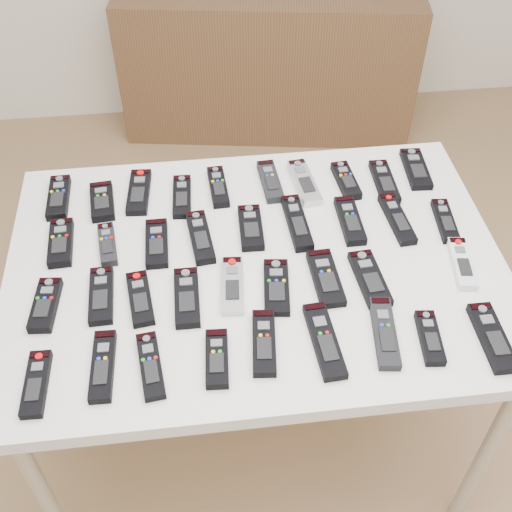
{
  "coord_description": "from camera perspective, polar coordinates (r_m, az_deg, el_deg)",
  "views": [
    {
      "loc": [
        -0.2,
        -1.06,
        1.94
      ],
      "look_at": [
        -0.07,
        0.05,
        0.8
      ],
      "focal_mm": 45.0,
      "sensor_mm": 36.0,
      "label": 1
    }
  ],
  "objects": [
    {
      "name": "remote_4",
      "position": [
        1.82,
        -3.38,
        6.16
      ],
      "size": [
        0.05,
        0.16,
        0.02
      ],
      "primitive_type": "cube",
      "rotation": [
        0.0,
        0.0,
        0.04
      ],
      "color": "black",
      "rests_on": "table"
    },
    {
      "name": "remote_24",
      "position": [
        1.54,
        1.83,
        -2.77
      ],
      "size": [
        0.08,
        0.18,
        0.02
      ],
      "primitive_type": "cube",
      "rotation": [
        0.0,
        0.0,
        -0.11
      ],
      "color": "black",
      "rests_on": "table"
    },
    {
      "name": "remote_0",
      "position": [
        1.86,
        -17.14,
        4.99
      ],
      "size": [
        0.06,
        0.17,
        0.02
      ],
      "primitive_type": "cube",
      "rotation": [
        0.0,
        0.0,
        0.01
      ],
      "color": "black",
      "rests_on": "table"
    },
    {
      "name": "ground",
      "position": [
        2.23,
        2.02,
        -15.28
      ],
      "size": [
        4.0,
        4.0,
        0.0
      ],
      "primitive_type": "plane",
      "color": "#977B4C",
      "rests_on": "ground"
    },
    {
      "name": "remote_19",
      "position": [
        1.58,
        -18.21,
        -4.15
      ],
      "size": [
        0.07,
        0.16,
        0.02
      ],
      "primitive_type": "cube",
      "rotation": [
        0.0,
        0.0,
        -0.09
      ],
      "color": "black",
      "rests_on": "table"
    },
    {
      "name": "remote_1",
      "position": [
        1.81,
        -13.52,
        4.73
      ],
      "size": [
        0.07,
        0.15,
        0.02
      ],
      "primitive_type": "cube",
      "rotation": [
        0.0,
        0.0,
        0.09
      ],
      "color": "black",
      "rests_on": "table"
    },
    {
      "name": "remote_35",
      "position": [
        1.5,
        15.19,
        -7.02
      ],
      "size": [
        0.06,
        0.15,
        0.02
      ],
      "primitive_type": "cube",
      "rotation": [
        0.0,
        0.0,
        -0.11
      ],
      "color": "black",
      "rests_on": "table"
    },
    {
      "name": "remote_3",
      "position": [
        1.8,
        -6.6,
        5.28
      ],
      "size": [
        0.06,
        0.17,
        0.02
      ],
      "primitive_type": "cube",
      "rotation": [
        0.0,
        0.0,
        -0.04
      ],
      "color": "black",
      "rests_on": "table"
    },
    {
      "name": "remote_10",
      "position": [
        1.72,
        -16.96,
        1.14
      ],
      "size": [
        0.07,
        0.16,
        0.02
      ],
      "primitive_type": "cube",
      "rotation": [
        0.0,
        0.0,
        0.04
      ],
      "color": "black",
      "rests_on": "table"
    },
    {
      "name": "sideboard",
      "position": [
        3.28,
        1.1,
        16.65
      ],
      "size": [
        1.46,
        0.6,
        0.71
      ],
      "primitive_type": "cube",
      "rotation": [
        0.0,
        0.0,
        -0.16
      ],
      "color": "#543321",
      "rests_on": "ground"
    },
    {
      "name": "remote_11",
      "position": [
        1.69,
        -13.07,
        1.01
      ],
      "size": [
        0.06,
        0.15,
        0.02
      ],
      "primitive_type": "cube",
      "rotation": [
        0.0,
        0.0,
        0.11
      ],
      "color": "black",
      "rests_on": "table"
    },
    {
      "name": "remote_8",
      "position": [
        1.87,
        11.34,
        6.5
      ],
      "size": [
        0.06,
        0.18,
        0.02
      ],
      "primitive_type": "cube",
      "rotation": [
        0.0,
        0.0,
        -0.02
      ],
      "color": "black",
      "rests_on": "table"
    },
    {
      "name": "remote_31",
      "position": [
        1.41,
        -3.5,
        -9.08
      ],
      "size": [
        0.06,
        0.15,
        0.02
      ],
      "primitive_type": "cube",
      "rotation": [
        0.0,
        0.0,
        -0.06
      ],
      "color": "black",
      "rests_on": "table"
    },
    {
      "name": "remote_18",
      "position": [
        1.78,
        16.46,
        3.02
      ],
      "size": [
        0.06,
        0.16,
        0.02
      ],
      "primitive_type": "cube",
      "rotation": [
        0.0,
        0.0,
        -0.1
      ],
      "color": "black",
      "rests_on": "table"
    },
    {
      "name": "remote_22",
      "position": [
        1.53,
        -6.17,
        -3.68
      ],
      "size": [
        0.06,
        0.17,
        0.02
      ],
      "primitive_type": "cube",
      "rotation": [
        0.0,
        0.0,
        -0.01
      ],
      "color": "black",
      "rests_on": "table"
    },
    {
      "name": "remote_26",
      "position": [
        1.59,
        10.07,
        -1.97
      ],
      "size": [
        0.07,
        0.18,
        0.02
      ],
      "primitive_type": "cube",
      "rotation": [
        0.0,
        0.0,
        0.07
      ],
      "color": "black",
      "rests_on": "table"
    },
    {
      "name": "remote_17",
      "position": [
        1.75,
        12.42,
        3.25
      ],
      "size": [
        0.06,
        0.19,
        0.02
      ],
      "primitive_type": "cube",
      "rotation": [
        0.0,
        0.0,
        0.07
      ],
      "color": "black",
      "rests_on": "table"
    },
    {
      "name": "remote_15",
      "position": [
        1.7,
        3.66,
        2.97
      ],
      "size": [
        0.06,
        0.2,
        0.02
      ],
      "primitive_type": "cube",
      "rotation": [
        0.0,
        0.0,
        0.04
      ],
      "color": "black",
      "rests_on": "table"
    },
    {
      "name": "remote_34",
      "position": [
        1.48,
        11.36,
        -6.7
      ],
      "size": [
        0.07,
        0.2,
        0.02
      ],
      "primitive_type": "cube",
      "rotation": [
        0.0,
        0.0,
        -0.13
      ],
      "color": "black",
      "rests_on": "table"
    },
    {
      "name": "remote_25",
      "position": [
        1.57,
        6.21,
        -1.96
      ],
      "size": [
        0.07,
        0.18,
        0.02
      ],
      "primitive_type": "cube",
      "rotation": [
        0.0,
        0.0,
        0.04
      ],
      "color": "black",
      "rests_on": "table"
    },
    {
      "name": "remote_2",
      "position": [
        1.83,
        -10.37,
        5.62
      ],
      "size": [
        0.07,
        0.18,
        0.02
      ],
      "primitive_type": "cube",
      "rotation": [
        0.0,
        0.0,
        -0.08
      ],
      "color": "black",
      "rests_on": "table"
    },
    {
      "name": "remote_6",
      "position": [
        1.83,
        4.3,
        6.53
      ],
      "size": [
        0.07,
        0.19,
        0.02
      ],
      "primitive_type": "cube",
      "rotation": [
        0.0,
        0.0,
        0.1
      ],
      "color": "#B7B7BC",
      "rests_on": "table"
    },
    {
      "name": "remote_12",
      "position": [
        1.67,
        -8.82,
        1.12
      ],
      "size": [
        0.06,
        0.17,
        0.02
      ],
      "primitive_type": "cube",
      "rotation": [
        0.0,
        0.0,
        -0.0
      ],
      "color": "black",
      "rests_on": "table"
    },
    {
      "name": "remote_33",
      "position": [
        1.45,
        6.1,
        -7.47
      ],
      "size": [
        0.07,
        0.21,
        0.02
      ],
      "primitive_type": "cube",
      "rotation": [
        0.0,
        0.0,
        0.06
      ],
      "color": "black",
      "rests_on": "table"
    },
    {
      "name": "remote_14",
      "position": [
        1.69,
        -0.46,
        2.54
      ],
      "size": [
        0.06,
        0.16,
        0.02
      ],
      "primitive_type": "cube",
      "rotation": [
        0.0,
        0.0,
        -0.03
      ],
      "color": "black",
      "rests_on": "table"
    },
    {
      "name": "remote_27",
      "position": [
        1.68,
        17.84,
        -0.63
      ],
      "size": [
        0.07,
        0.17,
        0.02
      ],
      "primitive_type": "cube",
      "rotation": [
        0.0,
        0.0,
        -0.15
      ],
      "color": "silver",
      "rests_on": "table"
    },
    {
      "name": "remote_36",
      "position": [
        1.54,
        20.26,
        -6.79
      ],
      "size": [
        0.06,
        0.19,
        0.02
      ],
      "primitive_type": "cube",
      "rotation": [
        0.0,
        0.0,
        -0.01
      ],
      "color": "black",
      "rests_on": "table"
    },
    {
      "name": "remote_30",
      "position": [
        1.42,
        -9.35,
        -9.59
      ],
      "size": [
        0.06,
        0.17,
        0.02
      ],
      "primitive_type": "cube",
      "rotation": [
        0.0,
        0.0,
        0.12
      ],
      "color": "black",
      "rests_on": "table"
    },
    {
      "name": "remote_20",
      "position": [
        1.57,
        -13.59,
        -3.42
      ],
      "size": [
        0.06,
        0.17,
        0.02
      ],
      "primitive_type": "cube",
      "rotation": [
        0.0,
        0.0,
        0.03
      ],
      "color": "black",
      "rests_on": "table"
    },
    {
      "name": "table",
      "position": [
        1.66,
        0.0,
        -1.88
      ],
      "size": [
        1.25,
        0.88,
        0.78
      ],
      "color": "white",
      "rests_on": "ground"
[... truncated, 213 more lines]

